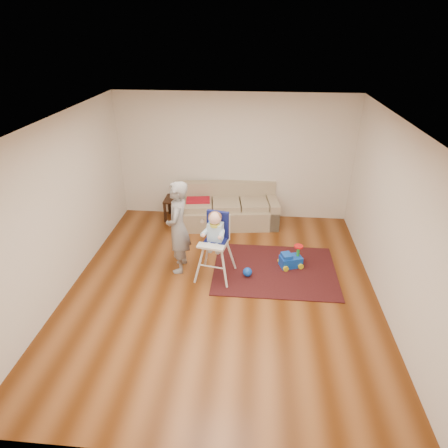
# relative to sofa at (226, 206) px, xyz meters

# --- Properties ---
(ground) EXTENTS (5.50, 5.50, 0.00)m
(ground) POSITION_rel_sofa_xyz_m (0.13, -2.30, -0.42)
(ground) COLOR #55280B
(ground) RESTS_ON ground
(room_envelope) EXTENTS (5.04, 5.52, 2.72)m
(room_envelope) POSITION_rel_sofa_xyz_m (0.13, -1.77, 1.45)
(room_envelope) COLOR silver
(room_envelope) RESTS_ON ground
(sofa) EXTENTS (2.28, 1.17, 0.84)m
(sofa) POSITION_rel_sofa_xyz_m (0.00, 0.00, 0.00)
(sofa) COLOR gray
(sofa) RESTS_ON ground
(side_table) EXTENTS (0.48, 0.48, 0.48)m
(side_table) POSITION_rel_sofa_xyz_m (-1.12, 0.16, -0.18)
(side_table) COLOR black
(side_table) RESTS_ON ground
(area_rug) EXTENTS (2.15, 1.61, 0.02)m
(area_rug) POSITION_rel_sofa_xyz_m (1.01, -1.70, -0.41)
(area_rug) COLOR black
(area_rug) RESTS_ON ground
(ride_on_toy) EXTENTS (0.44, 0.38, 0.41)m
(ride_on_toy) POSITION_rel_sofa_xyz_m (1.30, -1.56, -0.20)
(ride_on_toy) COLOR blue
(ride_on_toy) RESTS_ON area_rug
(toy_ball) EXTENTS (0.16, 0.16, 0.16)m
(toy_ball) POSITION_rel_sofa_xyz_m (0.54, -1.93, -0.33)
(toy_ball) COLOR blue
(toy_ball) RESTS_ON area_rug
(high_chair) EXTENTS (0.67, 0.67, 1.24)m
(high_chair) POSITION_rel_sofa_xyz_m (-0.02, -1.94, 0.17)
(high_chair) COLOR silver
(high_chair) RESTS_ON ground
(adult) EXTENTS (0.41, 0.61, 1.65)m
(adult) POSITION_rel_sofa_xyz_m (-0.66, -1.78, 0.40)
(adult) COLOR gray
(adult) RESTS_ON ground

